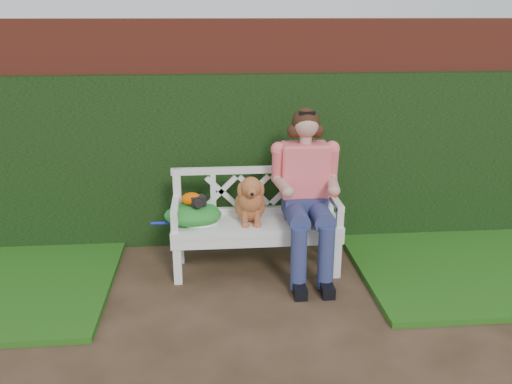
{
  "coord_description": "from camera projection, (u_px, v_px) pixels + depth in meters",
  "views": [
    {
      "loc": [
        -0.22,
        -3.52,
        2.25
      ],
      "look_at": [
        0.17,
        0.99,
        0.75
      ],
      "focal_mm": 38.0,
      "sensor_mm": 36.0,
      "label": 1
    }
  ],
  "objects": [
    {
      "name": "garden_bench",
      "position": [
        256.0,
        245.0,
        4.92
      ],
      "size": [
        1.63,
        0.74,
        0.48
      ],
      "primitive_type": null,
      "rotation": [
        0.0,
        0.0,
        0.09
      ],
      "color": "white",
      "rests_on": "ground"
    },
    {
      "name": "tennis_racket",
      "position": [
        197.0,
        222.0,
        4.77
      ],
      "size": [
        0.67,
        0.41,
        0.03
      ],
      "primitive_type": null,
      "rotation": [
        0.0,
        0.0,
        0.25
      ],
      "color": "silver",
      "rests_on": "garden_bench"
    },
    {
      "name": "brick_wall",
      "position": [
        231.0,
        132.0,
        5.5
      ],
      "size": [
        10.0,
        0.3,
        2.2
      ],
      "primitive_type": "cube",
      "color": "maroon",
      "rests_on": "ground"
    },
    {
      "name": "seated_woman",
      "position": [
        305.0,
        192.0,
        4.78
      ],
      "size": [
        0.66,
        0.86,
        1.49
      ],
      "primitive_type": null,
      "rotation": [
        0.0,
        0.0,
        -0.04
      ],
      "color": "#CB3867",
      "rests_on": "ground"
    },
    {
      "name": "dog",
      "position": [
        250.0,
        197.0,
        4.76
      ],
      "size": [
        0.35,
        0.44,
        0.45
      ],
      "primitive_type": null,
      "rotation": [
        0.0,
        0.0,
        0.14
      ],
      "color": "#A37346",
      "rests_on": "garden_bench"
    },
    {
      "name": "grass_right",
      "position": [
        492.0,
        261.0,
        5.09
      ],
      "size": [
        2.6,
        2.0,
        0.05
      ],
      "primitive_type": "cube",
      "color": "#205818",
      "rests_on": "ground"
    },
    {
      "name": "green_bag",
      "position": [
        193.0,
        214.0,
        4.76
      ],
      "size": [
        0.57,
        0.48,
        0.17
      ],
      "primitive_type": null,
      "rotation": [
        0.0,
        0.0,
        0.19
      ],
      "color": "green",
      "rests_on": "garden_bench"
    },
    {
      "name": "ivy_hedge",
      "position": [
        233.0,
        161.0,
        5.37
      ],
      "size": [
        10.0,
        0.18,
        1.7
      ],
      "primitive_type": "cube",
      "color": "#234419",
      "rests_on": "ground"
    },
    {
      "name": "camera_item",
      "position": [
        198.0,
        201.0,
        4.71
      ],
      "size": [
        0.16,
        0.14,
        0.09
      ],
      "primitive_type": "cube",
      "rotation": [
        0.0,
        0.0,
        0.39
      ],
      "color": "black",
      "rests_on": "green_bag"
    },
    {
      "name": "baseball_glove",
      "position": [
        191.0,
        199.0,
        4.72
      ],
      "size": [
        0.21,
        0.18,
        0.11
      ],
      "primitive_type": "ellipsoid",
      "rotation": [
        0.0,
        0.0,
        -0.31
      ],
      "color": "#EE5300",
      "rests_on": "green_bag"
    },
    {
      "name": "ground",
      "position": [
        245.0,
        329.0,
        4.05
      ],
      "size": [
        60.0,
        60.0,
        0.0
      ],
      "primitive_type": "plane",
      "color": "#312315"
    }
  ]
}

